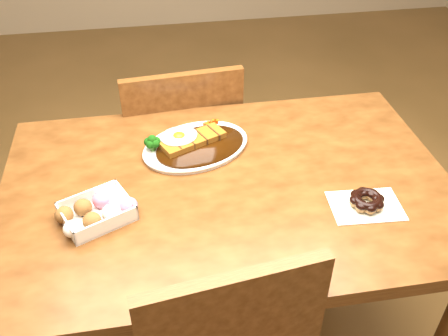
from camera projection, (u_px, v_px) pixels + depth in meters
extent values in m
cube|color=#43220D|center=(228.00, 189.00, 1.34)|extent=(1.20, 0.80, 0.04)
cylinder|color=#43220D|center=(61.00, 225.00, 1.77)|extent=(0.06, 0.06, 0.71)
cylinder|color=#43220D|center=(351.00, 192.00, 1.91)|extent=(0.06, 0.06, 0.71)
cube|color=#43220D|center=(179.00, 153.00, 1.98)|extent=(0.46, 0.46, 0.04)
cylinder|color=#43220D|center=(211.00, 165.00, 2.28)|extent=(0.04, 0.04, 0.41)
cylinder|color=#43220D|center=(137.00, 177.00, 2.22)|extent=(0.04, 0.04, 0.41)
cylinder|color=#43220D|center=(231.00, 215.00, 2.02)|extent=(0.04, 0.04, 0.41)
cylinder|color=#43220D|center=(147.00, 230.00, 1.96)|extent=(0.04, 0.04, 0.41)
cube|color=#43220D|center=(185.00, 127.00, 1.69)|extent=(0.40, 0.06, 0.40)
ellipsoid|color=white|center=(196.00, 147.00, 1.45)|extent=(0.37, 0.32, 0.01)
ellipsoid|color=black|center=(200.00, 146.00, 1.44)|extent=(0.31, 0.27, 0.01)
cube|color=#6B380C|center=(193.00, 141.00, 1.44)|extent=(0.20, 0.14, 0.02)
ellipsoid|color=white|center=(179.00, 136.00, 1.43)|extent=(0.13, 0.13, 0.01)
ellipsoid|color=#FFB214|center=(179.00, 136.00, 1.43)|extent=(0.04, 0.04, 0.02)
cube|color=white|center=(97.00, 211.00, 1.21)|extent=(0.20, 0.18, 0.04)
ellipsoid|color=beige|center=(73.00, 229.00, 1.16)|extent=(0.04, 0.04, 0.04)
ellipsoid|color=brown|center=(92.00, 221.00, 1.18)|extent=(0.04, 0.04, 0.04)
ellipsoid|color=beige|center=(111.00, 213.00, 1.20)|extent=(0.04, 0.04, 0.04)
ellipsoid|color=pink|center=(129.00, 205.00, 1.22)|extent=(0.04, 0.04, 0.04)
ellipsoid|color=brown|center=(64.00, 215.00, 1.20)|extent=(0.04, 0.04, 0.04)
ellipsoid|color=brown|center=(83.00, 207.00, 1.22)|extent=(0.04, 0.04, 0.04)
ellipsoid|color=pink|center=(101.00, 200.00, 1.24)|extent=(0.04, 0.04, 0.04)
cube|color=silver|center=(365.00, 206.00, 1.26)|extent=(0.19, 0.14, 0.00)
torus|color=olive|center=(367.00, 201.00, 1.25)|extent=(0.09, 0.09, 0.03)
torus|color=black|center=(367.00, 199.00, 1.24)|extent=(0.08, 0.08, 0.02)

